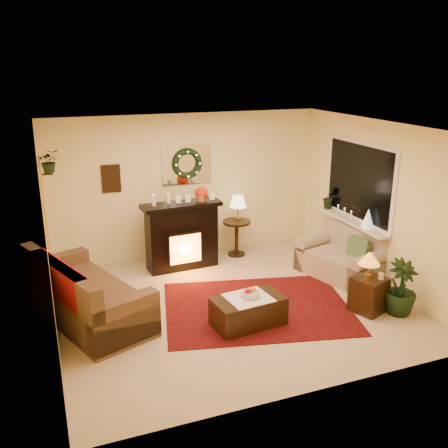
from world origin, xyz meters
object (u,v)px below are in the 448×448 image
object	(u,v)px
fireplace	(182,238)
coffee_table	(248,311)
loveseat	(341,253)
sofa	(88,290)
end_table_square	(369,294)
side_table_round	(237,238)

from	to	relation	value
fireplace	coffee_table	xyz separation A→B (m)	(0.27, -2.28, -0.34)
loveseat	fireplace	bearing A→B (deg)	134.56
sofa	end_table_square	bearing A→B (deg)	-38.20
side_table_round	coffee_table	size ratio (longest dim) A/B	0.69
sofa	fireplace	bearing A→B (deg)	16.46
side_table_round	end_table_square	distance (m)	2.89
fireplace	loveseat	bearing A→B (deg)	-33.38
sofa	side_table_round	bearing A→B (deg)	7.55
coffee_table	sofa	bearing A→B (deg)	148.06
sofa	fireplace	world-z (taller)	fireplace
end_table_square	coffee_table	distance (m)	1.80
coffee_table	fireplace	bearing A→B (deg)	90.38
loveseat	sofa	bearing A→B (deg)	163.82
loveseat	coffee_table	bearing A→B (deg)	-171.64
fireplace	loveseat	xyz separation A→B (m)	(2.36, -1.34, -0.13)
sofa	fireplace	xyz separation A→B (m)	(1.74, 1.32, 0.12)
end_table_square	fireplace	bearing A→B (deg)	129.21
sofa	end_table_square	size ratio (longest dim) A/B	4.18
coffee_table	end_table_square	bearing A→B (deg)	-14.12
side_table_round	coffee_table	xyz separation A→B (m)	(-0.84, -2.49, -0.12)
fireplace	end_table_square	bearing A→B (deg)	-54.62
sofa	side_table_round	xyz separation A→B (m)	(2.85, 1.53, -0.10)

